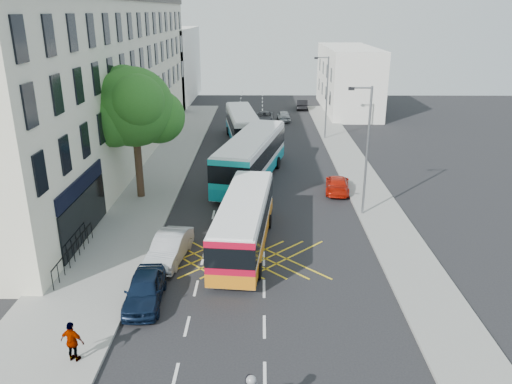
{
  "coord_description": "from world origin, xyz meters",
  "views": [
    {
      "loc": [
        -0.16,
        -17.43,
        12.28
      ],
      "look_at": [
        -0.45,
        10.23,
        2.2
      ],
      "focal_mm": 35.0,
      "sensor_mm": 36.0,
      "label": 1
    }
  ],
  "objects_px": {
    "bus_near": "(244,222)",
    "distant_car_grey": "(264,118)",
    "bus_far": "(242,126)",
    "parked_car_blue": "(145,290)",
    "street_tree": "(134,108)",
    "red_hatchback": "(337,184)",
    "parked_car_silver": "(170,248)",
    "lamp_far": "(326,93)",
    "bus_mid": "(251,157)",
    "distant_car_dark": "(302,104)",
    "lamp_near": "(366,145)",
    "distant_car_silver": "(284,116)",
    "pedestrian_far": "(72,342)"
  },
  "relations": [
    {
      "from": "lamp_far",
      "to": "parked_car_silver",
      "type": "distance_m",
      "value": 28.69
    },
    {
      "from": "parked_car_silver",
      "to": "street_tree",
      "type": "bearing_deg",
      "value": 119.22
    },
    {
      "from": "distant_car_grey",
      "to": "distant_car_dark",
      "type": "bearing_deg",
      "value": 61.05
    },
    {
      "from": "bus_near",
      "to": "parked_car_blue",
      "type": "distance_m",
      "value": 7.07
    },
    {
      "from": "parked_car_silver",
      "to": "pedestrian_far",
      "type": "bearing_deg",
      "value": -96.74
    },
    {
      "from": "bus_near",
      "to": "distant_car_grey",
      "type": "height_order",
      "value": "bus_near"
    },
    {
      "from": "distant_car_grey",
      "to": "distant_car_silver",
      "type": "xyz_separation_m",
      "value": [
        2.28,
        1.03,
        -0.0
      ]
    },
    {
      "from": "lamp_far",
      "to": "parked_car_blue",
      "type": "relative_size",
      "value": 2.03
    },
    {
      "from": "distant_car_grey",
      "to": "distant_car_silver",
      "type": "height_order",
      "value": "distant_car_grey"
    },
    {
      "from": "bus_near",
      "to": "bus_far",
      "type": "relative_size",
      "value": 0.93
    },
    {
      "from": "bus_near",
      "to": "red_hatchback",
      "type": "distance_m",
      "value": 11.13
    },
    {
      "from": "street_tree",
      "to": "bus_near",
      "type": "bearing_deg",
      "value": -45.65
    },
    {
      "from": "street_tree",
      "to": "bus_far",
      "type": "xyz_separation_m",
      "value": [
        6.5,
        16.01,
        -4.69
      ]
    },
    {
      "from": "bus_far",
      "to": "distant_car_grey",
      "type": "relative_size",
      "value": 2.47
    },
    {
      "from": "parked_car_silver",
      "to": "distant_car_grey",
      "type": "bearing_deg",
      "value": 89.11
    },
    {
      "from": "bus_far",
      "to": "parked_car_blue",
      "type": "height_order",
      "value": "bus_far"
    },
    {
      "from": "lamp_near",
      "to": "bus_far",
      "type": "height_order",
      "value": "lamp_near"
    },
    {
      "from": "bus_mid",
      "to": "distant_car_silver",
      "type": "distance_m",
      "value": 22.18
    },
    {
      "from": "lamp_far",
      "to": "bus_far",
      "type": "height_order",
      "value": "lamp_far"
    },
    {
      "from": "street_tree",
      "to": "lamp_far",
      "type": "relative_size",
      "value": 1.1
    },
    {
      "from": "bus_near",
      "to": "distant_car_silver",
      "type": "xyz_separation_m",
      "value": [
        3.57,
        33.52,
        -0.87
      ]
    },
    {
      "from": "street_tree",
      "to": "pedestrian_far",
      "type": "height_order",
      "value": "street_tree"
    },
    {
      "from": "distant_car_dark",
      "to": "street_tree",
      "type": "bearing_deg",
      "value": 71.19
    },
    {
      "from": "lamp_near",
      "to": "bus_far",
      "type": "xyz_separation_m",
      "value": [
        -8.21,
        18.97,
        -3.01
      ]
    },
    {
      "from": "distant_car_grey",
      "to": "distant_car_dark",
      "type": "distance_m",
      "value": 10.05
    },
    {
      "from": "bus_mid",
      "to": "bus_far",
      "type": "relative_size",
      "value": 1.14
    },
    {
      "from": "parked_car_blue",
      "to": "red_hatchback",
      "type": "height_order",
      "value": "parked_car_blue"
    },
    {
      "from": "bus_mid",
      "to": "parked_car_silver",
      "type": "height_order",
      "value": "bus_mid"
    },
    {
      "from": "red_hatchback",
      "to": "parked_car_blue",
      "type": "bearing_deg",
      "value": 61.77
    },
    {
      "from": "lamp_near",
      "to": "distant_car_grey",
      "type": "distance_m",
      "value": 28.76
    },
    {
      "from": "lamp_near",
      "to": "distant_car_dark",
      "type": "bearing_deg",
      "value": 91.49
    },
    {
      "from": "bus_mid",
      "to": "distant_car_grey",
      "type": "xyz_separation_m",
      "value": [
        1.12,
        20.86,
        -1.2
      ]
    },
    {
      "from": "bus_far",
      "to": "distant_car_grey",
      "type": "bearing_deg",
      "value": 68.03
    },
    {
      "from": "lamp_far",
      "to": "parked_car_silver",
      "type": "xyz_separation_m",
      "value": [
        -11.1,
        -26.17,
        -3.91
      ]
    },
    {
      "from": "lamp_far",
      "to": "bus_mid",
      "type": "height_order",
      "value": "lamp_far"
    },
    {
      "from": "bus_mid",
      "to": "red_hatchback",
      "type": "relative_size",
      "value": 3.12
    },
    {
      "from": "bus_near",
      "to": "parked_car_blue",
      "type": "height_order",
      "value": "bus_near"
    },
    {
      "from": "lamp_near",
      "to": "distant_car_dark",
      "type": "distance_m",
      "value": 36.77
    },
    {
      "from": "bus_near",
      "to": "pedestrian_far",
      "type": "distance_m",
      "value": 11.38
    },
    {
      "from": "parked_car_silver",
      "to": "bus_far",
      "type": "bearing_deg",
      "value": 91.11
    },
    {
      "from": "parked_car_blue",
      "to": "distant_car_silver",
      "type": "bearing_deg",
      "value": 75.6
    },
    {
      "from": "bus_mid",
      "to": "distant_car_dark",
      "type": "bearing_deg",
      "value": 91.1
    },
    {
      "from": "bus_near",
      "to": "distant_car_grey",
      "type": "relative_size",
      "value": 2.3
    },
    {
      "from": "street_tree",
      "to": "distant_car_dark",
      "type": "height_order",
      "value": "street_tree"
    },
    {
      "from": "street_tree",
      "to": "red_hatchback",
      "type": "xyz_separation_m",
      "value": [
        13.84,
        1.45,
        -5.71
      ]
    },
    {
      "from": "parked_car_blue",
      "to": "distant_car_grey",
      "type": "distance_m",
      "value": 38.5
    },
    {
      "from": "bus_mid",
      "to": "distant_car_grey",
      "type": "bearing_deg",
      "value": 99.76
    },
    {
      "from": "parked_car_blue",
      "to": "lamp_near",
      "type": "bearing_deg",
      "value": 38.61
    },
    {
      "from": "bus_far",
      "to": "parked_car_silver",
      "type": "xyz_separation_m",
      "value": [
        -2.89,
        -25.15,
        -0.9
      ]
    },
    {
      "from": "bus_near",
      "to": "red_hatchback",
      "type": "height_order",
      "value": "bus_near"
    }
  ]
}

